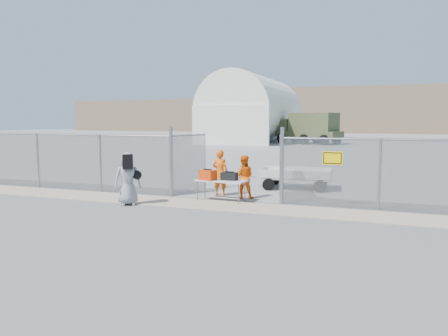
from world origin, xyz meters
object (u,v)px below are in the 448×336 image
at_px(utility_trailer, 296,178).
at_px(security_worker_right, 243,177).
at_px(security_worker_left, 220,173).
at_px(visitor, 128,179).
at_px(folding_table, 221,191).

bearing_deg(utility_trailer, security_worker_right, -119.63).
bearing_deg(security_worker_left, utility_trailer, -128.50).
height_order(security_worker_right, visitor, visitor).
xyz_separation_m(security_worker_left, visitor, (-2.20, -2.61, 0.02)).
relative_size(folding_table, utility_trailer, 0.47).
relative_size(security_worker_right, visitor, 0.89).
distance_m(folding_table, utility_trailer, 3.98).
relative_size(folding_table, security_worker_left, 1.01).
xyz_separation_m(folding_table, visitor, (-2.59, -1.64, 0.50)).
xyz_separation_m(security_worker_left, utility_trailer, (2.27, 2.54, -0.40)).
distance_m(security_worker_left, visitor, 3.41).
bearing_deg(security_worker_left, visitor, 53.21).
relative_size(folding_table, visitor, 0.99).
bearing_deg(folding_table, visitor, -143.48).
bearing_deg(security_worker_left, folding_table, 115.46).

